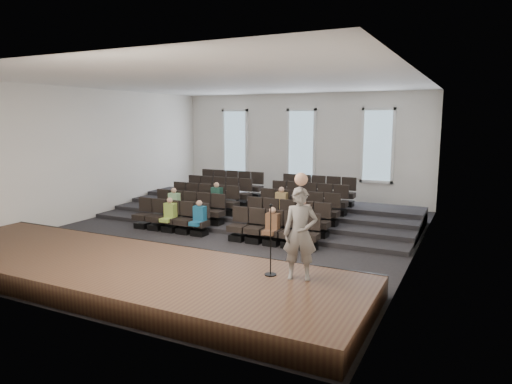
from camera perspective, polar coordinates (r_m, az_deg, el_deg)
ground at (r=15.50m, az=-3.61°, el=-5.24°), size 14.00×14.00×0.00m
ceiling at (r=15.06m, az=-3.81°, el=13.56°), size 12.00×14.00×0.02m
wall_back at (r=21.43m, az=5.72°, el=5.49°), size 12.00×0.04×5.00m
wall_front at (r=9.69m, az=-24.85°, el=0.31°), size 12.00×0.04×5.00m
wall_left at (r=18.81m, az=-19.88°, el=4.50°), size 0.04×14.00×5.00m
wall_right at (r=13.17m, az=19.68°, el=2.74°), size 0.04×14.00×5.00m
stage at (r=11.47m, az=-16.55°, el=-9.51°), size 11.80×3.60×0.50m
stage_lip at (r=12.76m, az=-11.13°, el=-7.40°), size 11.80×0.06×0.52m
risers at (r=18.21m, az=1.35°, el=-2.43°), size 11.80×4.80×0.60m
seating_rows at (r=16.67m, az=-1.00°, el=-1.80°), size 6.80×4.70×1.67m
windows at (r=21.36m, az=5.66°, el=6.02°), size 8.44×0.10×3.24m
audience at (r=15.63m, az=-3.42°, el=-2.08°), size 5.45×2.64×1.10m
speaker at (r=9.58m, az=5.56°, el=-5.21°), size 0.82×0.65×1.95m
mic_stand at (r=9.90m, az=1.83°, el=-7.77°), size 0.26×0.26×1.57m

